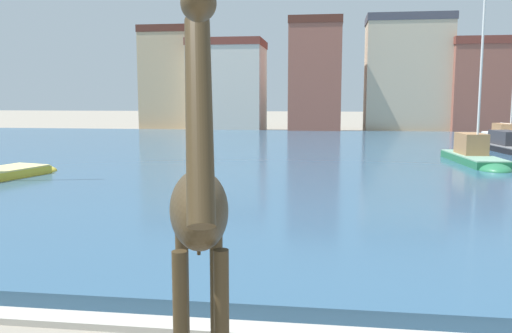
{
  "coord_description": "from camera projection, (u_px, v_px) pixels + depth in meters",
  "views": [
    {
      "loc": [
        2.0,
        -0.34,
        3.82
      ],
      "look_at": [
        0.28,
        12.07,
        2.2
      ],
      "focal_mm": 37.38,
      "sensor_mm": 36.0,
      "label": 1
    }
  ],
  "objects": [
    {
      "name": "harbor_water",
      "position": [
        297.0,
        157.0,
        32.58
      ],
      "size": [
        89.63,
        48.03,
        0.4
      ],
      "primitive_type": "cube",
      "color": "#2D5170",
      "rests_on": "ground"
    },
    {
      "name": "townhouse_tall_gabled",
      "position": [
        407.0,
        75.0,
        57.31
      ],
      "size": [
        8.99,
        5.31,
        12.5
      ],
      "color": "#C6B293",
      "rests_on": "ground"
    },
    {
      "name": "townhouse_wide_warehouse",
      "position": [
        228.0,
        86.0,
        59.61
      ],
      "size": [
        8.17,
        6.92,
        10.15
      ],
      "color": "beige",
      "rests_on": "ground"
    },
    {
      "name": "sailboat_green",
      "position": [
        476.0,
        159.0,
        27.75
      ],
      "size": [
        2.16,
        7.12,
        9.58
      ],
      "color": "#236B42",
      "rests_on": "ground"
    },
    {
      "name": "townhouse_corner_house",
      "position": [
        315.0,
        77.0,
        57.67
      ],
      "size": [
        5.58,
        6.69,
        12.17
      ],
      "color": "#8E5142",
      "rests_on": "ground"
    },
    {
      "name": "townhouse_end_terrace",
      "position": [
        170.0,
        79.0,
        61.72
      ],
      "size": [
        5.97,
        5.22,
        11.85
      ],
      "color": "tan",
      "rests_on": "ground"
    },
    {
      "name": "townhouse_narrow_midrow",
      "position": [
        489.0,
        87.0,
        56.4
      ],
      "size": [
        8.84,
        7.34,
        9.93
      ],
      "color": "#8E5142",
      "rests_on": "ground"
    },
    {
      "name": "quay_edge_coping",
      "position": [
        204.0,
        328.0,
        8.77
      ],
      "size": [
        89.63,
        0.5,
        0.12
      ],
      "primitive_type": "cube",
      "color": "#ADA89E",
      "rests_on": "ground"
    },
    {
      "name": "sailboat_white",
      "position": [
        510.0,
        137.0,
        45.32
      ],
      "size": [
        2.45,
        8.5,
        9.21
      ],
      "color": "white",
      "rests_on": "ground"
    },
    {
      "name": "giraffe_statue",
      "position": [
        199.0,
        219.0,
        5.88
      ],
      "size": [
        1.15,
        2.74,
        4.87
      ],
      "color": "#382B19",
      "rests_on": "ground"
    }
  ]
}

